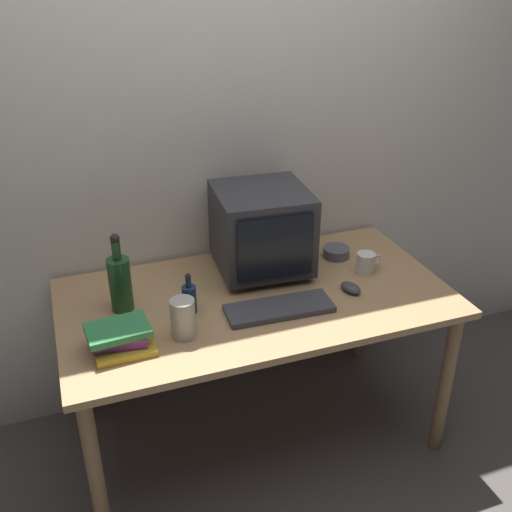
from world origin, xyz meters
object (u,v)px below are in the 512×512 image
object	(u,v)px
book_stack	(121,338)
bottle_short	(189,298)
computer_mouse	(351,288)
crt_monitor	(262,230)
metal_canister	(183,318)
cd_spindle	(336,252)
bottle_tall	(120,282)
keyboard	(279,308)
mug	(366,263)

from	to	relation	value
book_stack	bottle_short	bearing A→B (deg)	27.21
computer_mouse	book_stack	size ratio (longest dim) A/B	0.43
crt_monitor	metal_canister	bearing A→B (deg)	-139.71
book_stack	cd_spindle	bearing A→B (deg)	19.76
crt_monitor	cd_spindle	size ratio (longest dim) A/B	3.42
cd_spindle	bottle_tall	bearing A→B (deg)	-173.56
crt_monitor	computer_mouse	bearing A→B (deg)	-47.07
book_stack	cd_spindle	xyz separation A→B (m)	(1.03, 0.37, -0.02)
keyboard	book_stack	bearing A→B (deg)	-174.01
bottle_tall	bottle_short	size ratio (longest dim) A/B	1.89
computer_mouse	cd_spindle	distance (m)	0.31
crt_monitor	mug	world-z (taller)	crt_monitor
computer_mouse	bottle_tall	size ratio (longest dim) A/B	0.31
computer_mouse	bottle_short	xyz separation A→B (m)	(-0.66, 0.07, 0.05)
computer_mouse	bottle_tall	xyz separation A→B (m)	(-0.90, 0.19, 0.10)
mug	bottle_tall	bearing A→B (deg)	176.61
crt_monitor	keyboard	bearing A→B (deg)	-98.54
keyboard	mug	distance (m)	0.50
mug	bottle_short	bearing A→B (deg)	-176.40
cd_spindle	metal_canister	xyz separation A→B (m)	(-0.80, -0.37, 0.05)
book_stack	keyboard	bearing A→B (deg)	3.29
crt_monitor	computer_mouse	size ratio (longest dim) A/B	4.11
mug	cd_spindle	size ratio (longest dim) A/B	1.00
metal_canister	book_stack	bearing A→B (deg)	-179.72
crt_monitor	mug	bearing A→B (deg)	-22.83
book_stack	metal_canister	bearing A→B (deg)	0.28
crt_monitor	computer_mouse	xyz separation A→B (m)	(0.28, -0.30, -0.17)
book_stack	metal_canister	size ratio (longest dim) A/B	1.55
bottle_short	book_stack	xyz separation A→B (m)	(-0.28, -0.15, -0.02)
bottle_short	computer_mouse	bearing A→B (deg)	-6.45
crt_monitor	keyboard	size ratio (longest dim) A/B	0.98
bottle_short	metal_canister	bearing A→B (deg)	-112.08
computer_mouse	mug	size ratio (longest dim) A/B	0.83
crt_monitor	cd_spindle	xyz separation A→B (m)	(0.36, -0.00, -0.17)
bottle_short	cd_spindle	distance (m)	0.78
cd_spindle	metal_canister	size ratio (longest dim) A/B	0.80
mug	metal_canister	world-z (taller)	metal_canister
computer_mouse	cd_spindle	size ratio (longest dim) A/B	0.83
book_stack	mug	world-z (taller)	same
cd_spindle	keyboard	bearing A→B (deg)	-141.11
computer_mouse	metal_canister	xyz separation A→B (m)	(-0.72, -0.07, 0.06)
book_stack	computer_mouse	bearing A→B (deg)	4.34
bottle_tall	mug	xyz separation A→B (m)	(1.04, -0.06, -0.08)
computer_mouse	cd_spindle	xyz separation A→B (m)	(0.08, 0.30, 0.00)
mug	metal_canister	xyz separation A→B (m)	(-0.86, -0.20, 0.03)
computer_mouse	metal_canister	world-z (taller)	metal_canister
bottle_tall	mug	size ratio (longest dim) A/B	2.70
bottle_short	mug	size ratio (longest dim) A/B	1.43
computer_mouse	metal_canister	size ratio (longest dim) A/B	0.67
crt_monitor	computer_mouse	distance (m)	0.45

